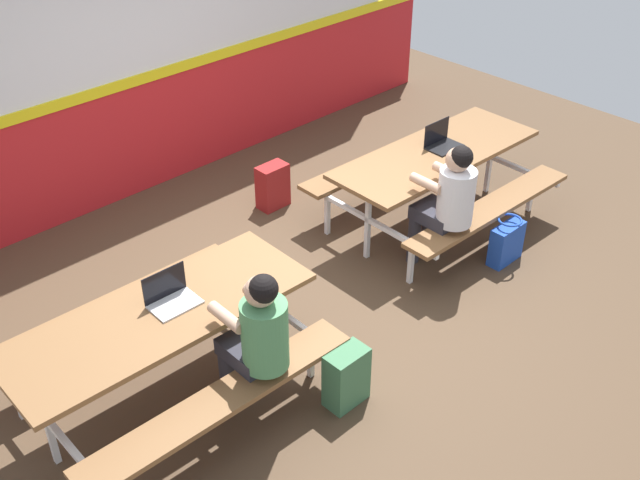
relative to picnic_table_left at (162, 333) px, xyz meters
The scene contains 11 objects.
ground_plane 1.65m from the picnic_table_left, ahead, with size 10.00×10.00×0.02m, color #4C3826.
accent_backdrop 3.12m from the picnic_table_left, 59.70° to the left, with size 8.00×0.14×2.60m.
picnic_table_left is the anchor object (origin of this frame).
picnic_table_right 3.08m from the picnic_table_left, ahead, with size 2.09×1.60×0.74m.
student_nearer 0.68m from the picnic_table_left, 58.32° to the right, with size 0.37×0.53×1.21m.
student_further 2.58m from the picnic_table_left, ahead, with size 0.37×0.53×1.21m.
laptop_silver 0.25m from the picnic_table_left, 15.43° to the left, with size 0.33×0.23×0.22m.
laptop_dark 3.20m from the picnic_table_left, ahead, with size 0.33×0.23×0.22m.
backpack_dark 2.65m from the picnic_table_left, 33.24° to the left, with size 0.30×0.22×0.44m.
tote_bag_bright 3.14m from the picnic_table_left, 12.34° to the right, with size 0.34×0.21×0.43m.
satchel_spare 1.27m from the picnic_table_left, 45.98° to the right, with size 0.30×0.22×0.44m.
Camera 1 is at (-3.47, -3.61, 3.89)m, focal length 43.12 mm.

